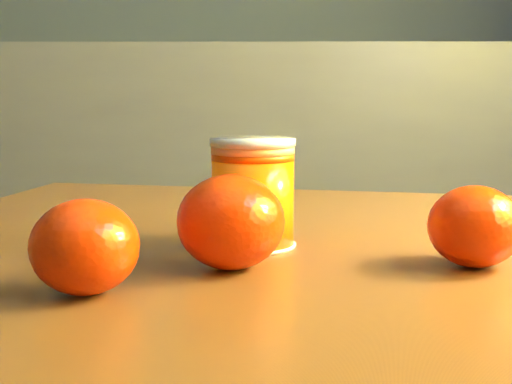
{
  "coord_description": "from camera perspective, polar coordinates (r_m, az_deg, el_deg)",
  "views": [
    {
      "loc": [
        0.87,
        -0.36,
        0.81
      ],
      "look_at": [
        0.87,
        0.22,
        0.72
      ],
      "focal_mm": 50.0,
      "sensor_mm": 36.0,
      "label": 1
    }
  ],
  "objects": [
    {
      "name": "orange_front",
      "position": [
        0.51,
        -2.03,
        -2.4
      ],
      "size": [
        0.09,
        0.09,
        0.07
      ],
      "primitive_type": "ellipsoid",
      "rotation": [
        0.0,
        0.0,
        -0.14
      ],
      "color": "#EB3004",
      "rests_on": "table"
    },
    {
      "name": "juice_glass",
      "position": [
        0.58,
        -0.26,
        -0.12
      ],
      "size": [
        0.07,
        0.07,
        0.09
      ],
      "rotation": [
        0.0,
        0.0,
        0.06
      ],
      "color": "#E65A04",
      "rests_on": "table"
    },
    {
      "name": "table",
      "position": [
        0.61,
        10.27,
        -12.33
      ],
      "size": [
        1.0,
        0.79,
        0.68
      ],
      "rotation": [
        0.0,
        0.0,
        -0.19
      ],
      "color": "brown",
      "rests_on": "ground"
    },
    {
      "name": "orange_back",
      "position": [
        0.54,
        17.09,
        -2.65
      ],
      "size": [
        0.08,
        0.08,
        0.06
      ],
      "primitive_type": "ellipsoid",
      "rotation": [
        0.0,
        0.0,
        0.25
      ],
      "color": "#EB3004",
      "rests_on": "table"
    },
    {
      "name": "orange_extra",
      "position": [
        0.46,
        -13.53,
        -4.29
      ],
      "size": [
        0.09,
        0.09,
        0.06
      ],
      "primitive_type": "ellipsoid",
      "rotation": [
        0.0,
        0.0,
        0.3
      ],
      "color": "#EB3004",
      "rests_on": "table"
    }
  ]
}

